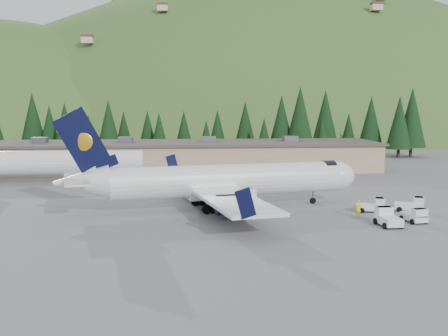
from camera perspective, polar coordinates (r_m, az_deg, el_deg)
ground at (r=65.01m, az=0.46°, el=-4.11°), size 600.00×600.00×0.00m
airliner at (r=64.22m, az=-0.43°, el=-1.41°), size 35.30×33.33×11.76m
second_airliner at (r=88.11m, az=-17.31°, el=0.59°), size 27.50×11.00×10.05m
baggage_tug_a at (r=64.91m, az=14.88°, el=-3.71°), size 3.22×2.27×1.60m
baggage_tug_b at (r=66.50m, az=18.52°, el=-3.56°), size 3.45×2.68×1.66m
baggage_tug_c at (r=58.00m, az=16.25°, el=-4.88°), size 2.16×3.41×1.78m
terminal_building at (r=102.05m, az=-4.35°, el=1.25°), size 71.00×17.00×6.10m
baggage_tug_d at (r=60.33m, az=18.87°, el=-4.62°), size 2.14×3.13×1.57m
ramp_worker at (r=61.38m, az=13.47°, el=-4.04°), size 0.76×0.57×1.88m
tree_line at (r=124.45m, az=-3.13°, el=4.49°), size 113.64×18.18×14.51m
hills at (r=293.17m, az=7.19°, el=-12.37°), size 614.00×330.00×300.00m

